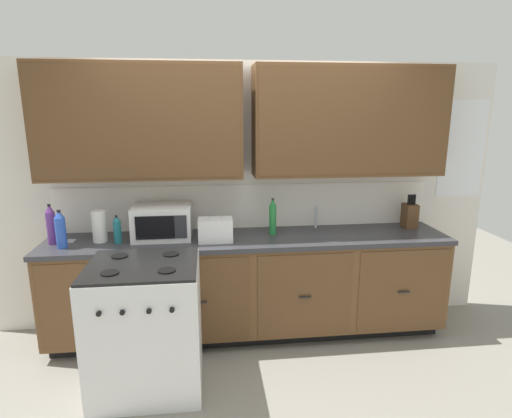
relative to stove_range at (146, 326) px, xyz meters
The scene contains 13 objects.
ground_plane 0.99m from the stove_range, 22.34° to the left, with size 8.46×8.46×0.00m, color gray.
wall_unit 1.64m from the stove_range, 45.67° to the left, with size 4.58×0.40×2.38m.
counter_run 1.02m from the stove_range, 37.98° to the left, with size 3.41×0.64×0.91m.
stove_range is the anchor object (origin of this frame).
microwave 0.91m from the stove_range, 84.01° to the left, with size 0.48×0.37×0.28m.
toaster 0.92m from the stove_range, 46.82° to the left, with size 0.28×0.18×0.19m.
knife_block 2.48m from the stove_range, 18.29° to the left, with size 0.11×0.14×0.31m.
sink_faucet 1.75m from the stove_range, 30.34° to the left, with size 0.02×0.02×0.20m, color #B2B5BA.
paper_towel_roll 0.96m from the stove_range, 123.69° to the left, with size 0.12×0.12×0.26m, color white.
bottle_violet 1.18m from the stove_range, 141.81° to the left, with size 0.07×0.07×0.33m.
bottle_teal 0.85m from the stove_range, 115.23° to the left, with size 0.06×0.06×0.23m.
bottle_green 1.35m from the stove_range, 33.92° to the left, with size 0.06×0.06×0.32m.
bottle_blue 1.04m from the stove_range, 143.33° to the left, with size 0.08×0.08×0.31m.
Camera 1 is at (-0.34, -3.09, 1.96)m, focal length 29.29 mm.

